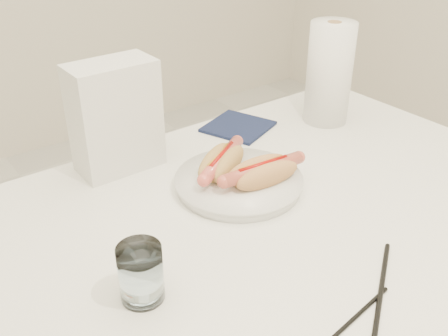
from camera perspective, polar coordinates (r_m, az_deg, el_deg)
table at (r=0.94m, az=4.20°, el=-8.80°), size 1.20×0.80×0.75m
plate at (r=0.99m, az=1.63°, el=-1.72°), size 0.24×0.24×0.02m
hotdog_left at (r=0.99m, az=-0.27°, el=0.60°), size 0.16×0.12×0.05m
hotdog_right at (r=0.96m, az=4.30°, el=-0.49°), size 0.17×0.08×0.05m
water_glass at (r=0.74m, az=-9.18°, el=-11.42°), size 0.06×0.06×0.09m
chopstick_near at (r=0.74m, az=13.67°, el=-16.32°), size 0.19×0.03×0.01m
chopstick_far at (r=0.79m, az=16.91°, el=-13.37°), size 0.21×0.14×0.01m
napkin_box at (r=1.04m, az=-11.93°, el=5.54°), size 0.17×0.09×0.22m
navy_napkin at (r=1.22m, az=1.58°, el=4.60°), size 0.18×0.18×0.01m
paper_towel_roll at (r=1.25m, az=11.57°, el=10.23°), size 0.11×0.11×0.24m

